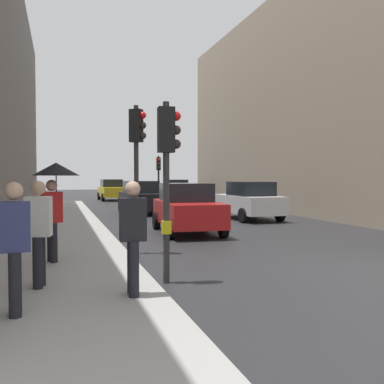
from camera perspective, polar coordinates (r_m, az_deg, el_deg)
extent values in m
plane|color=#28282B|center=(10.21, 23.51, -9.41)|extent=(120.00, 120.00, 0.00)
cube|color=#A8A5A0|center=(13.71, -17.06, -6.08)|extent=(3.20, 40.00, 0.16)
cylinder|color=#2D2D2D|center=(28.62, -4.45, 1.42)|extent=(0.12, 0.12, 3.36)
cube|color=black|center=(28.63, -4.45, 3.74)|extent=(0.24, 0.30, 0.84)
cube|color=yellow|center=(28.63, -4.44, 0.16)|extent=(0.20, 0.16, 0.24)
sphere|color=red|center=(28.45, -4.37, 4.27)|extent=(0.18, 0.18, 0.18)
sphere|color=#2D231E|center=(28.44, -4.36, 3.75)|extent=(0.18, 0.18, 0.18)
sphere|color=#2D231E|center=(28.43, -4.36, 3.23)|extent=(0.18, 0.18, 0.18)
cylinder|color=#2D2D2D|center=(8.05, -3.43, -0.13)|extent=(0.12, 0.12, 3.39)
cube|color=black|center=(8.09, -3.44, 8.20)|extent=(0.31, 0.26, 0.84)
cube|color=yellow|center=(8.10, -3.42, -4.67)|extent=(0.17, 0.21, 0.24)
sphere|color=red|center=(8.16, -2.12, 9.99)|extent=(0.18, 0.18, 0.18)
sphere|color=#2D231E|center=(8.13, -2.11, 8.17)|extent=(0.18, 0.18, 0.18)
sphere|color=#2D231E|center=(8.11, -2.11, 6.35)|extent=(0.18, 0.18, 0.18)
cylinder|color=#2D2D2D|center=(11.22, -7.37, 1.60)|extent=(0.12, 0.12, 3.83)
cube|color=black|center=(11.29, -7.40, 8.68)|extent=(0.38, 0.37, 0.84)
cube|color=yellow|center=(11.26, -7.35, -2.79)|extent=(0.25, 0.26, 0.24)
sphere|color=red|center=(11.24, -6.53, 10.05)|extent=(0.18, 0.18, 0.18)
sphere|color=#2D231E|center=(11.21, -6.53, 8.74)|extent=(0.18, 0.18, 0.18)
sphere|color=#2D231E|center=(11.18, -6.52, 7.41)|extent=(0.18, 0.18, 0.18)
cube|color=yellow|center=(36.67, -10.56, 0.03)|extent=(1.93, 4.25, 0.80)
cube|color=black|center=(36.89, -10.63, 1.16)|extent=(1.66, 2.05, 0.64)
cylinder|color=black|center=(35.50, -8.80, -0.67)|extent=(0.24, 0.65, 0.64)
cylinder|color=black|center=(35.22, -11.69, -0.71)|extent=(0.24, 0.65, 0.64)
cylinder|color=black|center=(38.15, -9.52, -0.49)|extent=(0.24, 0.65, 0.64)
cylinder|color=black|center=(37.90, -12.21, -0.52)|extent=(0.24, 0.65, 0.64)
cube|color=red|center=(15.24, -0.61, -2.75)|extent=(2.05, 4.30, 0.80)
cube|color=black|center=(15.44, -0.82, -0.01)|extent=(1.72, 2.09, 0.64)
cylinder|color=black|center=(14.22, 4.17, -4.72)|extent=(0.26, 0.65, 0.64)
cylinder|color=black|center=(13.78, -2.99, -4.94)|extent=(0.26, 0.65, 0.64)
cylinder|color=black|center=(16.80, 1.34, -3.68)|extent=(0.26, 0.65, 0.64)
cylinder|color=black|center=(16.43, -4.74, -3.81)|extent=(0.26, 0.65, 0.64)
cube|color=silver|center=(20.28, 7.43, -1.57)|extent=(1.91, 4.25, 0.80)
cube|color=black|center=(20.02, 7.76, 0.44)|extent=(1.65, 2.04, 0.64)
cylinder|color=black|center=(21.16, 3.62, -2.49)|extent=(0.24, 0.65, 0.64)
cylinder|color=black|center=(21.91, 7.98, -2.35)|extent=(0.24, 0.65, 0.64)
cylinder|color=black|center=(18.71, 6.78, -3.10)|extent=(0.24, 0.65, 0.64)
cylinder|color=black|center=(19.55, 11.55, -2.91)|extent=(0.24, 0.65, 0.64)
cube|color=black|center=(23.35, -6.64, -1.09)|extent=(1.95, 4.26, 0.80)
cube|color=black|center=(23.57, -6.78, 0.69)|extent=(1.67, 2.06, 0.64)
cylinder|color=black|center=(22.29, -3.61, -2.26)|extent=(0.24, 0.65, 0.64)
cylinder|color=black|center=(21.88, -8.15, -2.36)|extent=(0.24, 0.65, 0.64)
cylinder|color=black|center=(24.90, -5.29, -1.81)|extent=(0.24, 0.65, 0.64)
cylinder|color=black|center=(24.52, -9.38, -1.89)|extent=(0.24, 0.65, 0.64)
cube|color=navy|center=(33.40, -2.30, -0.13)|extent=(2.11, 4.32, 0.80)
cube|color=black|center=(33.13, -2.22, 1.09)|extent=(1.74, 2.11, 0.64)
cylinder|color=black|center=(34.59, -4.18, -0.72)|extent=(0.27, 0.65, 0.64)
cylinder|color=black|center=(34.91, -1.26, -0.69)|extent=(0.27, 0.65, 0.64)
cylinder|color=black|center=(31.93, -3.44, -0.96)|extent=(0.27, 0.65, 0.64)
cylinder|color=black|center=(32.28, -0.28, -0.92)|extent=(0.27, 0.65, 0.64)
cylinder|color=black|center=(9.91, -18.16, -6.25)|extent=(0.16, 0.16, 0.85)
cylinder|color=black|center=(9.72, -17.83, -6.40)|extent=(0.16, 0.16, 0.85)
cube|color=red|center=(9.74, -18.05, -1.92)|extent=(0.46, 0.37, 0.66)
sphere|color=tan|center=(9.72, -18.08, 0.84)|extent=(0.24, 0.24, 0.24)
cylinder|color=black|center=(9.75, -17.50, -0.44)|extent=(0.02, 0.02, 0.90)
cone|color=black|center=(9.75, -17.54, 2.91)|extent=(1.00, 1.00, 0.28)
cylinder|color=black|center=(7.77, -19.38, -8.55)|extent=(0.16, 0.16, 0.85)
cylinder|color=black|center=(7.58, -19.75, -8.82)|extent=(0.16, 0.16, 0.85)
cube|color=silver|center=(7.57, -19.63, -3.06)|extent=(0.44, 0.34, 0.66)
sphere|color=tan|center=(7.55, -19.67, 0.50)|extent=(0.24, 0.24, 0.24)
cube|color=black|center=(7.65, -21.81, -3.03)|extent=(0.25, 0.32, 0.40)
cylinder|color=black|center=(6.37, -22.31, -10.92)|extent=(0.16, 0.16, 0.85)
cylinder|color=black|center=(6.18, -22.38, -11.33)|extent=(0.16, 0.16, 0.85)
cube|color=navy|center=(6.15, -22.44, -4.25)|extent=(0.41, 0.28, 0.66)
sphere|color=tan|center=(6.12, -22.50, 0.13)|extent=(0.24, 0.24, 0.24)
cylinder|color=black|center=(6.92, -7.91, -9.76)|extent=(0.16, 0.16, 0.85)
cylinder|color=black|center=(6.72, -7.70, -10.11)|extent=(0.16, 0.16, 0.85)
cube|color=black|center=(6.70, -7.83, -3.61)|extent=(0.41, 0.28, 0.66)
sphere|color=tan|center=(6.67, -7.85, 0.41)|extent=(0.24, 0.24, 0.24)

